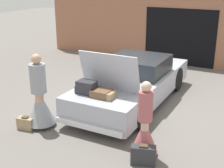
{
  "coord_description": "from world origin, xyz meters",
  "views": [
    {
      "loc": [
        3.28,
        -7.55,
        3.41
      ],
      "look_at": [
        0.0,
        -1.3,
        0.93
      ],
      "focal_mm": 50.0,
      "sensor_mm": 36.0,
      "label": 1
    }
  ],
  "objects": [
    {
      "name": "car",
      "position": [
        -0.0,
        0.01,
        0.57
      ],
      "size": [
        1.8,
        4.81,
        1.73
      ],
      "color": "#B2B7C6",
      "rests_on": "ground_plane"
    },
    {
      "name": "garage_wall_back",
      "position": [
        0.0,
        4.44,
        1.39
      ],
      "size": [
        12.0,
        0.14,
        2.8
      ],
      "color": "#9E664C",
      "rests_on": "ground_plane"
    },
    {
      "name": "person_right",
      "position": [
        1.32,
        -2.44,
        0.55
      ],
      "size": [
        0.54,
        0.54,
        1.55
      ],
      "rotation": [
        0.0,
        0.0,
        1.34
      ],
      "color": "beige",
      "rests_on": "ground_plane"
    },
    {
      "name": "suitcase_beside_right_person",
      "position": [
        1.43,
        -2.76,
        0.19
      ],
      "size": [
        0.51,
        0.34,
        0.41
      ],
      "color": "#2D2D33",
      "rests_on": "ground_plane"
    },
    {
      "name": "person_left",
      "position": [
        -1.32,
        -2.4,
        0.62
      ],
      "size": [
        0.69,
        0.69,
        1.76
      ],
      "rotation": [
        0.0,
        0.0,
        -1.42
      ],
      "color": "tan",
      "rests_on": "ground_plane"
    },
    {
      "name": "ground_plane",
      "position": [
        0.0,
        0.0,
        0.0
      ],
      "size": [
        40.0,
        40.0,
        0.0
      ],
      "primitive_type": "plane",
      "color": "slate"
    },
    {
      "name": "suitcase_beside_left_person",
      "position": [
        -1.53,
        -2.7,
        0.14
      ],
      "size": [
        0.41,
        0.25,
        0.32
      ],
      "color": "#9E8460",
      "rests_on": "ground_plane"
    }
  ]
}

